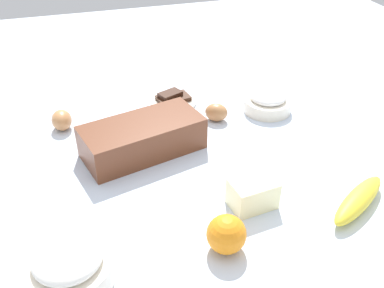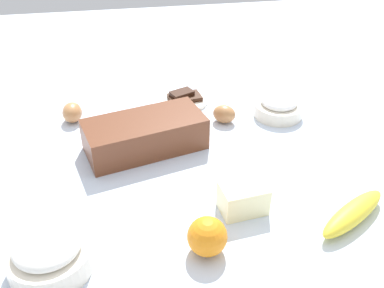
{
  "view_description": "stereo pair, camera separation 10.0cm",
  "coord_description": "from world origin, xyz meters",
  "px_view_note": "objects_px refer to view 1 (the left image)",
  "views": [
    {
      "loc": [
        0.24,
        0.79,
        0.6
      ],
      "look_at": [
        0.0,
        0.0,
        0.04
      ],
      "focal_mm": 40.79,
      "sensor_mm": 36.0,
      "label": 1
    },
    {
      "loc": [
        0.14,
        0.82,
        0.6
      ],
      "look_at": [
        0.0,
        0.0,
        0.04
      ],
      "focal_mm": 40.79,
      "sensor_mm": 36.0,
      "label": 2
    }
  ],
  "objects_px": {
    "egg_near_butter": "(216,112)",
    "loaf_pan": "(143,137)",
    "sugar_bowl": "(268,102)",
    "egg_beside_bowl": "(62,120)",
    "banana": "(359,200)",
    "butter_block": "(253,194)",
    "orange_fruit": "(226,234)",
    "flour_bowl": "(69,266)",
    "chocolate_plate": "(173,100)"
  },
  "relations": [
    {
      "from": "loaf_pan",
      "to": "banana",
      "type": "height_order",
      "value": "loaf_pan"
    },
    {
      "from": "orange_fruit",
      "to": "egg_near_butter",
      "type": "relative_size",
      "value": 1.19
    },
    {
      "from": "loaf_pan",
      "to": "egg_beside_bowl",
      "type": "bearing_deg",
      "value": -56.5
    },
    {
      "from": "butter_block",
      "to": "flour_bowl",
      "type": "bearing_deg",
      "value": 13.26
    },
    {
      "from": "loaf_pan",
      "to": "butter_block",
      "type": "xyz_separation_m",
      "value": [
        -0.17,
        0.25,
        -0.01
      ]
    },
    {
      "from": "banana",
      "to": "orange_fruit",
      "type": "relative_size",
      "value": 2.64
    },
    {
      "from": "loaf_pan",
      "to": "chocolate_plate",
      "type": "bearing_deg",
      "value": -135.51
    },
    {
      "from": "loaf_pan",
      "to": "banana",
      "type": "xyz_separation_m",
      "value": [
        -0.37,
        0.32,
        -0.02
      ]
    },
    {
      "from": "egg_near_butter",
      "to": "loaf_pan",
      "type": "bearing_deg",
      "value": 22.16
    },
    {
      "from": "loaf_pan",
      "to": "egg_beside_bowl",
      "type": "xyz_separation_m",
      "value": [
        0.18,
        -0.16,
        -0.02
      ]
    },
    {
      "from": "egg_near_butter",
      "to": "egg_beside_bowl",
      "type": "xyz_separation_m",
      "value": [
        0.39,
        -0.08,
        0.0
      ]
    },
    {
      "from": "flour_bowl",
      "to": "sugar_bowl",
      "type": "xyz_separation_m",
      "value": [
        -0.56,
        -0.43,
        -0.01
      ]
    },
    {
      "from": "chocolate_plate",
      "to": "banana",
      "type": "bearing_deg",
      "value": 114.52
    },
    {
      "from": "egg_beside_bowl",
      "to": "egg_near_butter",
      "type": "bearing_deg",
      "value": 169.18
    },
    {
      "from": "sugar_bowl",
      "to": "orange_fruit",
      "type": "bearing_deg",
      "value": 56.88
    },
    {
      "from": "orange_fruit",
      "to": "butter_block",
      "type": "relative_size",
      "value": 0.8
    },
    {
      "from": "flour_bowl",
      "to": "banana",
      "type": "bearing_deg",
      "value": -178.26
    },
    {
      "from": "sugar_bowl",
      "to": "egg_beside_bowl",
      "type": "distance_m",
      "value": 0.55
    },
    {
      "from": "loaf_pan",
      "to": "sugar_bowl",
      "type": "distance_m",
      "value": 0.38
    },
    {
      "from": "egg_near_butter",
      "to": "egg_beside_bowl",
      "type": "relative_size",
      "value": 0.93
    },
    {
      "from": "flour_bowl",
      "to": "egg_beside_bowl",
      "type": "relative_size",
      "value": 2.22
    },
    {
      "from": "orange_fruit",
      "to": "butter_block",
      "type": "bearing_deg",
      "value": -134.35
    },
    {
      "from": "sugar_bowl",
      "to": "egg_beside_bowl",
      "type": "height_order",
      "value": "sugar_bowl"
    },
    {
      "from": "egg_near_butter",
      "to": "banana",
      "type": "bearing_deg",
      "value": 111.04
    },
    {
      "from": "banana",
      "to": "orange_fruit",
      "type": "bearing_deg",
      "value": 5.02
    },
    {
      "from": "sugar_bowl",
      "to": "banana",
      "type": "height_order",
      "value": "sugar_bowl"
    },
    {
      "from": "sugar_bowl",
      "to": "egg_near_butter",
      "type": "xyz_separation_m",
      "value": [
        0.15,
        0.01,
        -0.0
      ]
    },
    {
      "from": "egg_beside_bowl",
      "to": "banana",
      "type": "bearing_deg",
      "value": 138.77
    },
    {
      "from": "orange_fruit",
      "to": "egg_beside_bowl",
      "type": "distance_m",
      "value": 0.57
    },
    {
      "from": "sugar_bowl",
      "to": "butter_block",
      "type": "bearing_deg",
      "value": 60.57
    },
    {
      "from": "banana",
      "to": "chocolate_plate",
      "type": "bearing_deg",
      "value": -65.48
    },
    {
      "from": "egg_near_butter",
      "to": "flour_bowl",
      "type": "bearing_deg",
      "value": 46.23
    },
    {
      "from": "sugar_bowl",
      "to": "banana",
      "type": "xyz_separation_m",
      "value": [
        -0.0,
        0.42,
        -0.01
      ]
    },
    {
      "from": "banana",
      "to": "chocolate_plate",
      "type": "height_order",
      "value": "banana"
    },
    {
      "from": "loaf_pan",
      "to": "butter_block",
      "type": "distance_m",
      "value": 0.31
    },
    {
      "from": "sugar_bowl",
      "to": "egg_near_butter",
      "type": "relative_size",
      "value": 2.17
    },
    {
      "from": "flour_bowl",
      "to": "chocolate_plate",
      "type": "height_order",
      "value": "flour_bowl"
    },
    {
      "from": "egg_beside_bowl",
      "to": "orange_fruit",
      "type": "bearing_deg",
      "value": 116.94
    },
    {
      "from": "orange_fruit",
      "to": "egg_near_butter",
      "type": "xyz_separation_m",
      "value": [
        -0.14,
        -0.43,
        -0.01
      ]
    },
    {
      "from": "butter_block",
      "to": "egg_beside_bowl",
      "type": "height_order",
      "value": "butter_block"
    },
    {
      "from": "flour_bowl",
      "to": "egg_near_butter",
      "type": "xyz_separation_m",
      "value": [
        -0.41,
        -0.43,
        -0.01
      ]
    },
    {
      "from": "flour_bowl",
      "to": "banana",
      "type": "height_order",
      "value": "flour_bowl"
    },
    {
      "from": "loaf_pan",
      "to": "chocolate_plate",
      "type": "distance_m",
      "value": 0.25
    },
    {
      "from": "sugar_bowl",
      "to": "egg_near_butter",
      "type": "distance_m",
      "value": 0.15
    },
    {
      "from": "orange_fruit",
      "to": "sugar_bowl",
      "type": "bearing_deg",
      "value": -123.12
    },
    {
      "from": "flour_bowl",
      "to": "orange_fruit",
      "type": "height_order",
      "value": "flour_bowl"
    },
    {
      "from": "banana",
      "to": "butter_block",
      "type": "height_order",
      "value": "butter_block"
    },
    {
      "from": "egg_near_butter",
      "to": "orange_fruit",
      "type": "bearing_deg",
      "value": 72.6
    },
    {
      "from": "flour_bowl",
      "to": "egg_beside_bowl",
      "type": "height_order",
      "value": "flour_bowl"
    },
    {
      "from": "loaf_pan",
      "to": "flour_bowl",
      "type": "bearing_deg",
      "value": 46.3
    }
  ]
}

